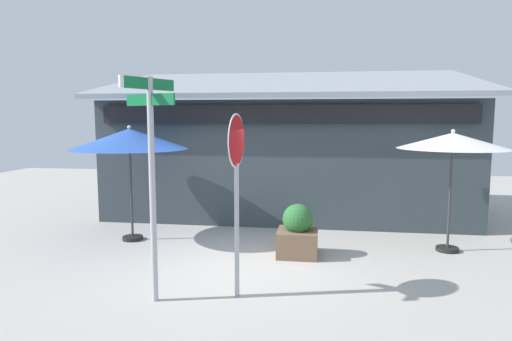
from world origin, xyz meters
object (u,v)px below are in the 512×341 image
stop_sign (236,170)px  patio_umbrella_royal_blue_left (130,140)px  sidewalk_planter (298,233)px  street_sign_post (152,166)px  patio_umbrella_ivory_center (453,142)px

stop_sign → patio_umbrella_royal_blue_left: (-2.85, 2.73, 0.29)m
patio_umbrella_royal_blue_left → sidewalk_planter: bearing=-9.3°
patio_umbrella_royal_blue_left → street_sign_post: bearing=-61.1°
sidewalk_planter → patio_umbrella_ivory_center: bearing=13.7°
stop_sign → patio_umbrella_ivory_center: bearing=37.2°
sidewalk_planter → street_sign_post: bearing=-128.2°
stop_sign → sidewalk_planter: (0.79, 2.13, -1.47)m
patio_umbrella_royal_blue_left → sidewalk_planter: (3.65, -0.60, -1.76)m
street_sign_post → sidewalk_planter: bearing=51.8°
patio_umbrella_ivory_center → patio_umbrella_royal_blue_left: bearing=-178.9°
sidewalk_planter → stop_sign: bearing=-110.4°
patio_umbrella_royal_blue_left → patio_umbrella_ivory_center: (6.62, 0.13, -0.01)m
stop_sign → patio_umbrella_royal_blue_left: size_ratio=1.09×
stop_sign → sidewalk_planter: size_ratio=2.68×
street_sign_post → stop_sign: street_sign_post is taller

